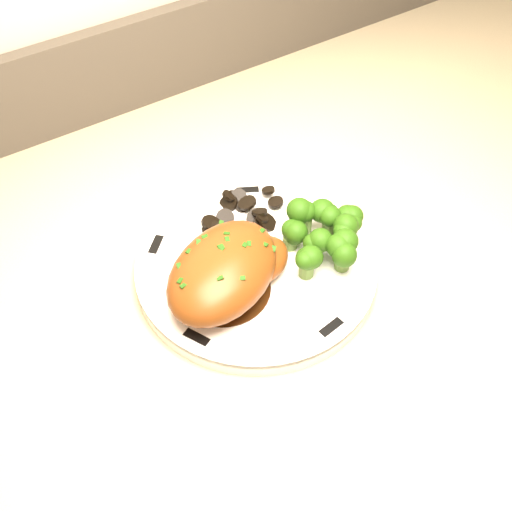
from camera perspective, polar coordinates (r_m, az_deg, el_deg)
plate at (r=0.67m, az=0.00°, el=-1.03°), size 0.32×0.32×0.02m
rim_accent_0 at (r=0.74m, az=-0.76°, el=5.88°), size 0.03×0.02×0.00m
rim_accent_1 at (r=0.69m, az=-8.88°, el=1.01°), size 0.02×0.02×0.00m
rim_accent_2 at (r=0.61m, az=-5.30°, el=-7.22°), size 0.02×0.03×0.00m
rim_accent_3 at (r=0.62m, az=6.70°, el=-6.32°), size 0.03×0.01×0.00m
rim_accent_4 at (r=0.70m, az=8.24°, el=2.14°), size 0.01×0.03×0.00m
gravy_pool at (r=0.64m, az=-2.89°, el=-2.91°), size 0.09×0.09×0.00m
chicken_breast at (r=0.62m, az=-2.55°, el=-1.26°), size 0.17×0.15×0.05m
mushroom_pile at (r=0.70m, az=-1.12°, el=3.51°), size 0.09×0.06×0.02m
broccoli_florets at (r=0.66m, az=5.95°, el=1.73°), size 0.09×0.08×0.04m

